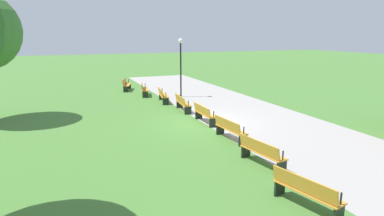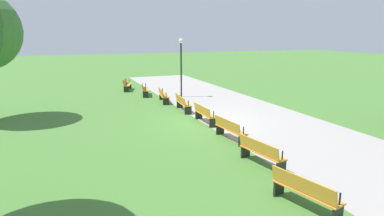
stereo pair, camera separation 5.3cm
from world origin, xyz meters
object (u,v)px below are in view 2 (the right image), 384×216
(bench_6, at_px, (261,152))
(lamp_post, at_px, (181,57))
(bench_3, at_px, (183,103))
(bench_4, at_px, (204,113))
(bench_0, at_px, (127,84))
(bench_7, at_px, (305,191))
(bench_2, at_px, (163,95))
(bench_1, at_px, (144,89))
(bench_5, at_px, (230,129))

(bench_6, height_order, lamp_post, lamp_post)
(bench_3, bearing_deg, bench_4, 6.70)
(bench_0, xyz_separation_m, bench_7, (19.04, 0.74, 0.00))
(bench_3, bearing_deg, bench_2, -168.85)
(bench_2, height_order, lamp_post, lamp_post)
(bench_2, height_order, bench_3, same)
(bench_3, relative_size, lamp_post, 0.46)
(bench_1, xyz_separation_m, bench_6, (13.68, 0.53, 0.00))
(lamp_post, bearing_deg, bench_5, -8.33)
(bench_5, relative_size, bench_7, 0.98)
(bench_2, relative_size, bench_6, 1.00)
(bench_7, bearing_deg, bench_0, 168.82)
(bench_0, height_order, bench_7, same)
(bench_0, relative_size, bench_6, 1.00)
(bench_3, height_order, bench_7, same)
(bench_0, xyz_separation_m, bench_4, (10.85, 1.70, 0.00))
(bench_3, xyz_separation_m, bench_7, (10.95, -0.85, 0.00))
(bench_0, height_order, bench_3, same)
(bench_7, bearing_deg, bench_1, 166.59)
(bench_4, bearing_deg, bench_7, -6.68)
(bench_3, bearing_deg, bench_1, -166.63)
(bench_1, height_order, bench_3, same)
(lamp_post, bearing_deg, bench_1, -121.19)
(bench_5, height_order, lamp_post, lamp_post)
(lamp_post, bearing_deg, bench_0, -143.30)
(bench_2, xyz_separation_m, bench_6, (10.98, 0.00, 0.00))
(bench_2, distance_m, bench_5, 8.25)
(bench_2, height_order, bench_5, same)
(bench_0, height_order, bench_4, same)
(bench_0, height_order, bench_2, same)
(bench_5, bearing_deg, bench_3, 175.53)
(bench_2, xyz_separation_m, bench_4, (5.49, 0.43, 0.00))
(bench_5, relative_size, bench_6, 0.99)
(bench_0, bearing_deg, bench_5, 24.55)
(bench_6, distance_m, lamp_post, 12.64)
(bench_0, xyz_separation_m, lamp_post, (4.02, 2.99, 2.27))
(bench_4, distance_m, lamp_post, 7.31)
(bench_5, relative_size, lamp_post, 0.46)
(bench_1, bearing_deg, bench_6, 15.63)
(bench_5, xyz_separation_m, bench_6, (2.74, -0.32, 0.00))
(bench_4, bearing_deg, bench_3, -177.77)
(bench_1, xyz_separation_m, bench_7, (16.39, 0.00, 0.00))
(bench_6, bearing_deg, bench_2, 171.06)
(bench_0, distance_m, bench_7, 19.05)
(bench_0, distance_m, lamp_post, 5.50)
(bench_2, bearing_deg, bench_5, 11.16)
(bench_1, distance_m, bench_2, 2.75)
(bench_3, bearing_deg, bench_6, 2.24)
(bench_0, distance_m, bench_2, 5.51)
(bench_0, distance_m, bench_3, 8.25)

